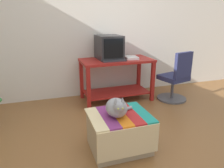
% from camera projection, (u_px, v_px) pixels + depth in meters
% --- Properties ---
extents(ground_plane, '(14.00, 14.00, 0.00)m').
position_uv_depth(ground_plane, '(130.00, 154.00, 2.35)').
color(ground_plane, brown).
extents(back_wall, '(8.00, 0.10, 2.60)m').
position_uv_depth(back_wall, '(87.00, 25.00, 3.81)').
color(back_wall, silver).
rests_on(back_wall, ground_plane).
extents(desk, '(1.25, 0.65, 0.74)m').
position_uv_depth(desk, '(116.00, 73.00, 3.77)').
color(desk, maroon).
rests_on(desk, ground_plane).
extents(tv_monitor, '(0.41, 0.49, 0.40)m').
position_uv_depth(tv_monitor, '(109.00, 47.00, 3.68)').
color(tv_monitor, '#28282B').
rests_on(tv_monitor, desk).
extents(keyboard, '(0.40, 0.16, 0.02)m').
position_uv_depth(keyboard, '(114.00, 61.00, 3.53)').
color(keyboard, '#333338').
rests_on(keyboard, desk).
extents(book, '(0.24, 0.28, 0.04)m').
position_uv_depth(book, '(131.00, 58.00, 3.73)').
color(book, white).
rests_on(book, desk).
extents(ottoman_with_blanket, '(0.66, 0.58, 0.42)m').
position_uv_depth(ottoman_with_blanket, '(119.00, 132.00, 2.40)').
color(ottoman_with_blanket, tan).
rests_on(ottoman_with_blanket, ground_plane).
extents(cat, '(0.36, 0.34, 0.25)m').
position_uv_depth(cat, '(117.00, 107.00, 2.27)').
color(cat, gray).
rests_on(cat, ottoman_with_blanket).
extents(office_chair, '(0.52, 0.52, 0.89)m').
position_uv_depth(office_chair, '(176.00, 80.00, 3.75)').
color(office_chair, '#4C4C51').
rests_on(office_chair, ground_plane).
extents(pen, '(0.07, 0.13, 0.01)m').
position_uv_depth(pen, '(136.00, 58.00, 3.82)').
color(pen, '#2351B2').
rests_on(pen, desk).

